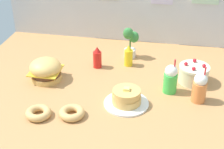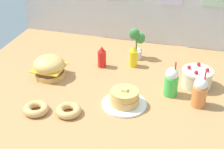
# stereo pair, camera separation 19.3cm
# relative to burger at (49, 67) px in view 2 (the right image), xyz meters

# --- Properties ---
(ground_plane) EXTENTS (2.37, 1.94, 0.02)m
(ground_plane) POSITION_rel_burger_xyz_m (0.55, -0.12, -0.09)
(ground_plane) COLOR #B27F4C
(burger) EXTENTS (0.24, 0.24, 0.17)m
(burger) POSITION_rel_burger_xyz_m (0.00, 0.00, 0.00)
(burger) COLOR #DBA859
(burger) RESTS_ON ground_plane
(pancake_stack) EXTENTS (0.31, 0.31, 0.13)m
(pancake_stack) POSITION_rel_burger_xyz_m (0.65, -0.21, -0.03)
(pancake_stack) COLOR white
(pancake_stack) RESTS_ON ground_plane
(layer_cake) EXTENTS (0.22, 0.22, 0.16)m
(layer_cake) POSITION_rel_burger_xyz_m (1.10, 0.17, -0.01)
(layer_cake) COLOR beige
(layer_cake) RESTS_ON ground_plane
(ketchup_bottle) EXTENTS (0.07, 0.07, 0.18)m
(ketchup_bottle) POSITION_rel_burger_xyz_m (0.34, 0.26, 0.00)
(ketchup_bottle) COLOR red
(ketchup_bottle) RESTS_ON ground_plane
(mustard_bottle) EXTENTS (0.07, 0.07, 0.18)m
(mustard_bottle) POSITION_rel_burger_xyz_m (0.58, 0.34, 0.00)
(mustard_bottle) COLOR yellow
(mustard_bottle) RESTS_ON ground_plane
(cream_soda_cup) EXTENTS (0.10, 0.10, 0.27)m
(cream_soda_cup) POSITION_rel_burger_xyz_m (0.93, 0.00, 0.02)
(cream_soda_cup) COLOR green
(cream_soda_cup) RESTS_ON ground_plane
(orange_float_cup) EXTENTS (0.10, 0.10, 0.27)m
(orange_float_cup) POSITION_rel_burger_xyz_m (1.13, -0.08, 0.02)
(orange_float_cup) COLOR orange
(orange_float_cup) RESTS_ON ground_plane
(donut_pink_glaze) EXTENTS (0.17, 0.17, 0.05)m
(donut_pink_glaze) POSITION_rel_burger_xyz_m (0.11, -0.46, -0.06)
(donut_pink_glaze) COLOR tan
(donut_pink_glaze) RESTS_ON ground_plane
(donut_chocolate) EXTENTS (0.17, 0.17, 0.05)m
(donut_chocolate) POSITION_rel_burger_xyz_m (0.33, -0.41, -0.06)
(donut_chocolate) COLOR tan
(donut_chocolate) RESTS_ON ground_plane
(potted_plant) EXTENTS (0.13, 0.10, 0.27)m
(potted_plant) POSITION_rel_burger_xyz_m (0.57, 0.49, 0.06)
(potted_plant) COLOR white
(potted_plant) RESTS_ON ground_plane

